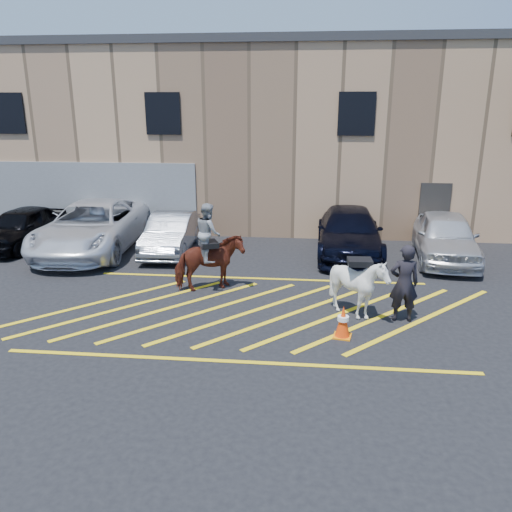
# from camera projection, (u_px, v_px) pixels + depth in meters

# --- Properties ---
(ground) EXTENTS (90.00, 90.00, 0.00)m
(ground) POSITION_uv_depth(u_px,v_px,m) (251.00, 307.00, 12.57)
(ground) COLOR black
(ground) RESTS_ON ground
(car_black_suv) EXTENTS (2.00, 4.28, 1.42)m
(car_black_suv) POSITION_uv_depth(u_px,v_px,m) (21.00, 227.00, 17.83)
(car_black_suv) COLOR black
(car_black_suv) RESTS_ON ground
(car_white_pickup) EXTENTS (3.10, 6.24, 1.70)m
(car_white_pickup) POSITION_uv_depth(u_px,v_px,m) (93.00, 227.00, 17.28)
(car_white_pickup) COLOR silver
(car_white_pickup) RESTS_ON ground
(car_silver_sedan) EXTENTS (1.56, 4.06, 1.32)m
(car_silver_sedan) POSITION_uv_depth(u_px,v_px,m) (171.00, 233.00, 17.19)
(car_silver_sedan) COLOR gray
(car_silver_sedan) RESTS_ON ground
(car_blue_suv) EXTENTS (2.28, 5.26, 1.51)m
(car_blue_suv) POSITION_uv_depth(u_px,v_px,m) (349.00, 232.00, 16.93)
(car_blue_suv) COLOR black
(car_blue_suv) RESTS_ON ground
(car_white_suv) EXTENTS (2.36, 4.76, 1.56)m
(car_white_suv) POSITION_uv_depth(u_px,v_px,m) (445.00, 237.00, 16.27)
(car_white_suv) COLOR silver
(car_white_suv) RESTS_ON ground
(handler) EXTENTS (0.70, 0.47, 1.86)m
(handler) POSITION_uv_depth(u_px,v_px,m) (404.00, 283.00, 11.56)
(handler) COLOR black
(handler) RESTS_ON ground
(warehouse) EXTENTS (32.42, 10.20, 7.30)m
(warehouse) POSITION_uv_depth(u_px,v_px,m) (279.00, 133.00, 22.94)
(warehouse) COLOR tan
(warehouse) RESTS_ON ground
(hatching_zone) EXTENTS (12.60, 5.12, 0.01)m
(hatching_zone) POSITION_uv_depth(u_px,v_px,m) (250.00, 312.00, 12.28)
(hatching_zone) COLOR yellow
(hatching_zone) RESTS_ON ground
(mounted_bay) EXTENTS (2.02, 1.51, 2.42)m
(mounted_bay) POSITION_uv_depth(u_px,v_px,m) (209.00, 256.00, 13.49)
(mounted_bay) COLOR maroon
(mounted_bay) RESTS_ON ground
(saddled_white) EXTENTS (1.30, 1.45, 1.55)m
(saddled_white) POSITION_uv_depth(u_px,v_px,m) (358.00, 286.00, 11.80)
(saddled_white) COLOR silver
(saddled_white) RESTS_ON ground
(traffic_cone) EXTENTS (0.45, 0.45, 0.73)m
(traffic_cone) POSITION_uv_depth(u_px,v_px,m) (343.00, 321.00, 10.87)
(traffic_cone) COLOR orange
(traffic_cone) RESTS_ON ground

